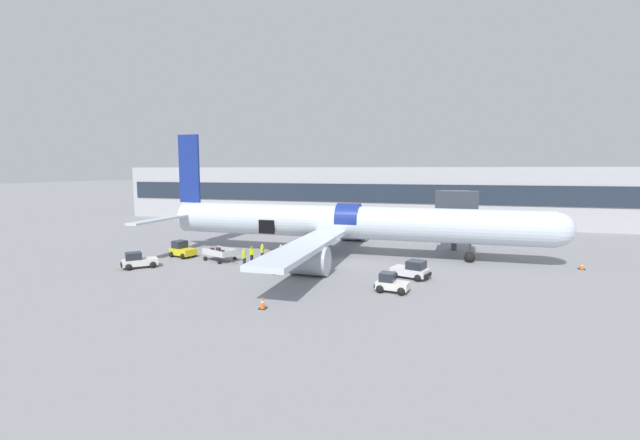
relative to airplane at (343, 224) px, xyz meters
The scene contains 18 objects.
ground_plane 5.04m from the airplane, 70.78° to the right, with size 500.00×500.00×0.00m, color gray.
terminal_strip 28.72m from the airplane, 87.43° to the left, with size 92.83×8.69×8.89m.
jet_bridge_stub 11.97m from the airplane, 24.62° to the left, with size 3.97×8.49×6.48m.
airplane is the anchor object (origin of this frame).
baggage_tug_lead 16.04m from the airplane, 160.29° to the right, with size 2.86×2.33×1.58m.
baggage_tug_mid 10.78m from the airplane, 45.25° to the right, with size 3.24×2.57×1.44m.
baggage_tug_rear 19.17m from the airplane, 146.26° to the right, with size 2.96×2.95×1.41m.
baggage_tug_spare 13.57m from the airplane, 61.82° to the right, with size 2.45×1.91×1.35m.
baggage_cart_loading 8.51m from the airplane, 123.97° to the right, with size 3.52×2.44×1.19m.
baggage_cart_queued 12.23m from the airplane, 150.47° to the right, with size 4.07×2.89×1.17m.
ground_crew_loader_a 10.60m from the airplane, 133.65° to the right, with size 0.40×0.56×1.62m.
ground_crew_loader_b 10.30m from the airplane, 110.44° to the right, with size 0.59×0.59×1.85m.
ground_crew_driver 6.95m from the airplane, 139.11° to the right, with size 0.52×0.47×1.53m.
ground_crew_supervisor 8.44m from the airplane, 146.23° to the right, with size 0.48×0.51×1.54m.
ground_crew_helper 5.72m from the airplane, 134.25° to the right, with size 0.57×0.58×1.80m.
ground_crew_marshal 9.57m from the airplane, 140.91° to the right, with size 0.54×0.44×1.55m.
safety_cone_nose 21.44m from the airplane, ahead, with size 0.53×0.53×0.63m.
safety_cone_engine_left 17.89m from the airplane, 92.89° to the right, with size 0.47×0.47×0.79m.
Camera 1 is at (8.39, -37.49, 8.55)m, focal length 24.00 mm.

